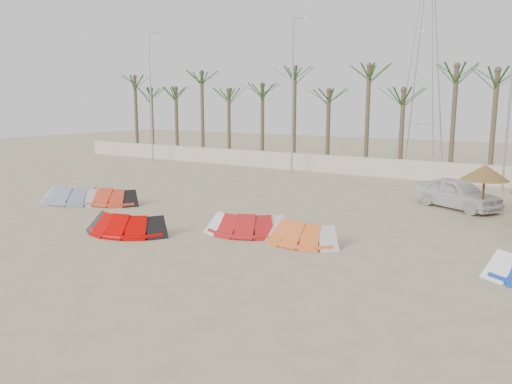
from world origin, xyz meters
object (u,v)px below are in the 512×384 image
Objects in this scene: kite_red_left at (114,196)px; kite_orange at (303,231)px; car at (457,193)px; kite_grey at (76,194)px; kite_red_mid at (131,222)px; parasol_left at (485,173)px; kite_red_right at (252,223)px.

kite_orange is (11.51, -1.15, -0.00)m from kite_red_left.
kite_grey is at bearing 147.14° from car.
kite_red_left is 0.91× the size of kite_red_mid.
parasol_left is (18.33, 7.95, 1.60)m from kite_grey.
parasol_left is 0.54× the size of car.
kite_grey is 7.64m from kite_red_mid.
kite_grey and kite_red_mid have the same top height.
kite_red_left is 11.57m from kite_orange.
kite_red_right is 1.56× the size of parasol_left.
kite_red_right is at bearing 176.99° from car.
kite_red_mid is (7.12, -2.78, -0.00)m from kite_grey.
car is (9.87, 11.99, 0.33)m from kite_red_mid.
kite_red_right is at bearing 32.37° from kite_red_mid.
kite_red_right is 1.20× the size of kite_orange.
car is (15.01, 8.35, 0.33)m from kite_red_left.
kite_grey is at bearing -156.56° from parasol_left.
kite_red_right is at bearing -131.25° from parasol_left.
kite_red_right is (9.19, -1.06, 0.00)m from kite_red_left.
kite_grey is 1.03× the size of kite_red_mid.
kite_red_right is (11.17, -0.21, -0.00)m from kite_grey.
kite_red_mid and kite_orange have the same top height.
parasol_left reaches higher than car.
kite_grey is 1.24× the size of kite_orange.
kite_red_right and kite_orange have the same top height.
kite_red_left is 17.89m from parasol_left.
kite_red_mid and kite_red_right have the same top height.
kite_grey is at bearing -156.77° from kite_red_left.
parasol_left reaches higher than kite_grey.
kite_grey is 13.50m from kite_orange.
kite_grey is 20.04m from parasol_left.
kite_red_left is 17.18m from car.
parasol_left is (4.83, 8.25, 1.60)m from kite_orange.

